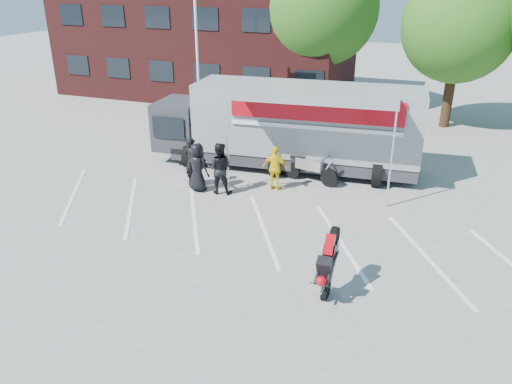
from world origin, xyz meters
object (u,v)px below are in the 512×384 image
Objects in this scene: spectator_leather_b at (192,162)px; tree_left at (322,8)px; tree_mid at (459,26)px; spectator_leather_c at (219,168)px; transporter_truck at (293,168)px; parked_motorcycle at (310,182)px; spectator_hivis at (275,168)px; spectator_leather_a at (198,167)px; flagpole at (201,25)px; stunt_bike_rider at (330,285)px.

tree_left is at bearing -78.67° from spectator_leather_b.
spectator_leather_c is (-7.21, -11.97, -4.01)m from tree_mid.
tree_mid is at bearing 52.46° from transporter_truck.
spectator_hivis is (-1.01, -1.12, 0.82)m from parked_motorcycle.
tree_left is at bearing -104.65° from spectator_leather_c.
spectator_hivis is (2.57, 1.05, -0.07)m from spectator_leather_a.
spectator_leather_b is (2.82, -6.71, -4.14)m from flagpole.
transporter_truck reaches higher than stunt_bike_rider.
tree_mid is 11.90m from parked_motorcycle.
flagpole reaches higher than spectator_leather_c.
transporter_truck is (-5.51, -8.66, -4.94)m from tree_mid.
spectator_leather_a is at bearing -65.45° from flagpole.
tree_left is 18.82m from stunt_bike_rider.
parked_motorcycle is at bearing -156.41° from spectator_leather_c.
spectator_leather_b reaches higher than spectator_hivis.
spectator_hivis is (2.97, 0.72, -0.10)m from spectator_leather_b.
parked_motorcycle is (6.79, -4.87, -5.05)m from flagpole.
tree_left reaches higher than tree_mid.
spectator_hivis is (5.79, -5.99, -4.24)m from flagpole.
tree_left is 13.61m from spectator_leather_b.
spectator_leather_a is 0.97× the size of spectator_leather_b.
spectator_leather_b is at bearing -67.23° from flagpole.
spectator_leather_b is 1.12× the size of spectator_hivis.
spectator_leather_b is at bearing -125.75° from tree_mid.
tree_mid is 4.34× the size of spectator_leather_a.
spectator_leather_b is at bearing -26.00° from spectator_leather_c.
transporter_truck is 4.32m from spectator_leather_b.
spectator_hivis is (1.54, -11.99, -4.75)m from tree_left.
tree_left is 0.82× the size of transporter_truck.
stunt_bike_rider is (4.84, -17.31, -5.57)m from tree_left.
tree_mid reaches higher than transporter_truck.
tree_mid is (11.24, 5.00, -0.11)m from flagpole.
flagpole is 9.34m from spectator_hivis.
spectator_leather_a is 0.53m from spectator_leather_b.
transporter_truck is at bearing 114.05° from stunt_bike_rider.
flagpole is at bearing -73.67° from spectator_leather_c.
spectator_leather_c is at bearing -121.05° from tree_mid.
parked_motorcycle is at bearing -114.27° from tree_mid.
spectator_hivis reaches higher than stunt_bike_rider.
spectator_leather_a is (3.22, -7.05, -4.17)m from flagpole.
flagpole reaches higher than parked_motorcycle.
tree_mid reaches higher than spectator_leather_a.
spectator_leather_c is 1.14× the size of spectator_hivis.
tree_mid is 14.98m from spectator_leather_b.
flagpole is at bearing -53.28° from spectator_leather_a.
spectator_leather_b is at bearing -138.77° from transporter_truck.
tree_left is 11.25m from transporter_truck.
tree_mid is 4.19× the size of spectator_leather_b.
transporter_truck is 2.47m from spectator_hivis.
spectator_leather_c reaches higher than spectator_hivis.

